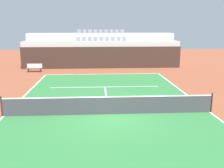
# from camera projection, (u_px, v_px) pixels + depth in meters

# --- Properties ---
(ground_plane) EXTENTS (80.00, 80.00, 0.00)m
(ground_plane) POSITION_uv_depth(u_px,v_px,m) (109.00, 114.00, 13.92)
(ground_plane) COLOR brown
(court_surface) EXTENTS (11.00, 24.00, 0.01)m
(court_surface) POSITION_uv_depth(u_px,v_px,m) (109.00, 114.00, 13.92)
(court_surface) COLOR #2D7238
(court_surface) RESTS_ON ground_plane
(baseline_far) EXTENTS (11.00, 0.10, 0.00)m
(baseline_far) POSITION_uv_depth(u_px,v_px,m) (103.00, 74.00, 25.57)
(baseline_far) COLOR white
(baseline_far) RESTS_ON court_surface
(sideline_left) EXTENTS (0.10, 24.00, 0.00)m
(sideline_left) POSITION_uv_depth(u_px,v_px,m) (3.00, 116.00, 13.59)
(sideline_left) COLOR white
(sideline_left) RESTS_ON court_surface
(sideline_right) EXTENTS (0.10, 24.00, 0.00)m
(sideline_right) POSITION_uv_depth(u_px,v_px,m) (210.00, 112.00, 14.25)
(sideline_right) COLOR white
(sideline_right) RESTS_ON court_surface
(service_line_far) EXTENTS (8.26, 0.10, 0.00)m
(service_line_far) POSITION_uv_depth(u_px,v_px,m) (105.00, 87.00, 20.16)
(service_line_far) COLOR white
(service_line_far) RESTS_ON court_surface
(centre_service_line) EXTENTS (0.10, 6.40, 0.00)m
(centre_service_line) POSITION_uv_depth(u_px,v_px,m) (107.00, 98.00, 17.04)
(centre_service_line) COLOR white
(centre_service_line) RESTS_ON court_surface
(back_wall) EXTENTS (17.42, 0.30, 2.34)m
(back_wall) POSITION_uv_depth(u_px,v_px,m) (102.00, 58.00, 28.96)
(back_wall) COLOR black
(back_wall) RESTS_ON ground_plane
(stands_tier_lower) EXTENTS (17.42, 2.40, 2.90)m
(stands_tier_lower) POSITION_uv_depth(u_px,v_px,m) (101.00, 54.00, 30.21)
(stands_tier_lower) COLOR #9E9E99
(stands_tier_lower) RESTS_ON ground_plane
(stands_tier_upper) EXTENTS (17.42, 2.40, 3.73)m
(stands_tier_upper) POSITION_uv_depth(u_px,v_px,m) (101.00, 48.00, 32.46)
(stands_tier_upper) COLOR #9E9E99
(stands_tier_upper) RESTS_ON ground_plane
(seating_row_lower) EXTENTS (5.69, 0.44, 0.44)m
(seating_row_lower) POSITION_uv_depth(u_px,v_px,m) (101.00, 40.00, 29.97)
(seating_row_lower) COLOR slate
(seating_row_lower) RESTS_ON stands_tier_lower
(seating_row_upper) EXTENTS (5.69, 0.44, 0.44)m
(seating_row_upper) POSITION_uv_depth(u_px,v_px,m) (101.00, 32.00, 32.13)
(seating_row_upper) COLOR slate
(seating_row_upper) RESTS_ON stands_tier_upper
(tennis_net) EXTENTS (11.08, 0.08, 1.07)m
(tennis_net) POSITION_uv_depth(u_px,v_px,m) (109.00, 105.00, 13.81)
(tennis_net) COLOR black
(tennis_net) RESTS_ON court_surface
(player_bench) EXTENTS (1.50, 0.40, 0.85)m
(player_bench) POSITION_uv_depth(u_px,v_px,m) (34.00, 67.00, 26.62)
(player_bench) COLOR #99999E
(player_bench) RESTS_ON ground_plane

